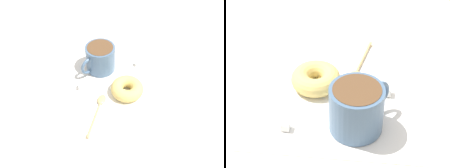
# 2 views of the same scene
# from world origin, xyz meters

# --- Properties ---
(ground_plane) EXTENTS (1.20, 1.20, 0.02)m
(ground_plane) POSITION_xyz_m (0.00, 0.00, -0.01)
(ground_plane) COLOR beige
(napkin) EXTENTS (0.33, 0.33, 0.00)m
(napkin) POSITION_xyz_m (-0.01, 0.03, 0.00)
(napkin) COLOR white
(napkin) RESTS_ON ground_plane
(coffee_cup) EXTENTS (0.10, 0.11, 0.09)m
(coffee_cup) POSITION_xyz_m (-0.06, 0.12, 0.05)
(coffee_cup) COLOR slate
(coffee_cup) RESTS_ON napkin
(donut) EXTENTS (0.10, 0.10, 0.04)m
(donut) POSITION_xyz_m (0.03, 0.01, 0.02)
(donut) COLOR #E5C66B
(donut) RESTS_ON napkin
(spoon) EXTENTS (0.05, 0.15, 0.01)m
(spoon) POSITION_xyz_m (-0.05, -0.04, 0.01)
(spoon) COLOR #D8B772
(spoon) RESTS_ON napkin
(sugar_cube) EXTENTS (0.02, 0.02, 0.02)m
(sugar_cube) POSITION_xyz_m (-0.11, 0.02, 0.01)
(sugar_cube) COLOR white
(sugar_cube) RESTS_ON napkin
(sugar_cube_extra) EXTENTS (0.01, 0.01, 0.01)m
(sugar_cube_extra) POSITION_xyz_m (0.07, 0.14, 0.01)
(sugar_cube_extra) COLOR white
(sugar_cube_extra) RESTS_ON napkin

